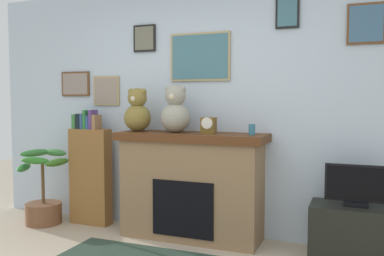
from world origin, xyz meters
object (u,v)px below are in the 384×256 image
Objects in this scene: fireplace at (191,185)px; tv_stand at (355,234)px; bookshelf at (90,172)px; mantel_clock at (209,125)px; television at (356,187)px; teddy_bear_cream at (176,111)px; potted_plant at (43,198)px; candle_jar at (252,130)px; teddy_bear_tan at (137,112)px.

fireplace is 1.57m from tv_stand.
bookshelf is 1.53m from mantel_clock.
television is at bearing -2.53° from fireplace.
television is (2.78, -0.10, 0.08)m from bookshelf.
tv_stand is 1.56× the size of teddy_bear_cream.
potted_plant is 2.50m from candle_jar.
television is 1.03m from candle_jar.
television is at bearing -1.33° from teddy_bear_tan.
bookshelf is at bearing 21.32° from potted_plant.
bookshelf is 2.68× the size of teddy_bear_cream.
candle_jar is (2.36, 0.14, 0.83)m from potted_plant.
teddy_bear_cream is (1.07, -0.05, 0.70)m from bookshelf.
potted_plant is 8.04× the size of candle_jar.
potted_plant is 1.87m from teddy_bear_cream.
mantel_clock is (-1.36, 0.05, 0.49)m from television.
teddy_bear_cream is at bearing 179.82° from mantel_clock.
fireplace is at bearing 177.52° from tv_stand.
potted_plant is at bearing -158.68° from bookshelf.
bookshelf is 0.61m from potted_plant.
tv_stand is at bearing 1.67° from potted_plant.
teddy_bear_cream is (-0.78, -0.00, 0.16)m from candle_jar.
bookshelf is 7.98× the size of mantel_clock.
fireplace is 1.18× the size of bookshelf.
bookshelf is 12.46× the size of candle_jar.
candle_jar reaches higher than potted_plant.
teddy_bear_cream reaches higher than bookshelf.
bookshelf is 1.55× the size of potted_plant.
teddy_bear_tan reaches higher than tv_stand.
potted_plant is at bearing -174.66° from fireplace.
tv_stand is 7.27× the size of candle_jar.
teddy_bear_cream is at bearing -179.96° from candle_jar.
fireplace is 1.55m from television.
fireplace is at bearing 5.34° from potted_plant.
bookshelf is 2.48× the size of television.
television is at bearing -2.09° from bookshelf.
candle_jar is at bearing 0.23° from mantel_clock.
tv_stand is at bearing -3.03° from candle_jar.
television is (3.28, 0.09, 0.37)m from potted_plant.
fireplace is 2.02× the size of tv_stand.
tv_stand is at bearing -2.00° from mantel_clock.
mantel_clock is at bearing -5.94° from fireplace.
teddy_bear_cream is at bearing 5.24° from potted_plant.
mantel_clock reaches higher than tv_stand.
television reaches higher than tv_stand.
bookshelf is at bearing 177.88° from mantel_clock.
fireplace is 1.24m from bookshelf.
teddy_bear_tan reaches higher than potted_plant.
teddy_bear_cream is (-0.35, 0.00, 0.14)m from mantel_clock.
teddy_bear_tan is at bearing -4.63° from bookshelf.
mantel_clock is at bearing -179.77° from candle_jar.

